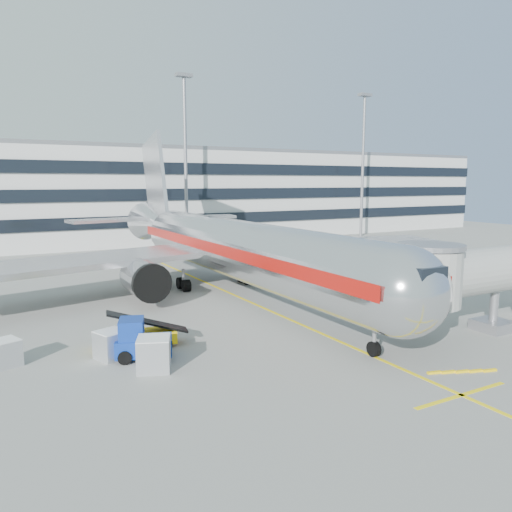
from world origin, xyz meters
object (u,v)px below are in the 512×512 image
ramp_worker (131,332)px  cargo_container_front (154,354)px  baggage_tug (140,341)px  main_jet (225,245)px  cargo_container_left (111,345)px  cargo_container_right (5,353)px  belt_loader (138,336)px

ramp_worker → cargo_container_front: bearing=-123.7°
baggage_tug → ramp_worker: size_ratio=1.73×
main_jet → cargo_container_left: size_ratio=25.99×
main_jet → cargo_container_right: 21.95m
cargo_container_right → cargo_container_front: size_ratio=0.82×
cargo_container_right → ramp_worker: size_ratio=0.89×
cargo_container_right → cargo_container_front: (6.89, -4.47, 0.16)m
cargo_container_right → ramp_worker: ramp_worker is taller
main_jet → belt_loader: bearing=-134.7°
main_jet → baggage_tug: (-11.78, -13.55, -3.22)m
baggage_tug → cargo_container_front: size_ratio=1.60×
cargo_container_left → cargo_container_right: cargo_container_left is taller
cargo_container_left → cargo_container_right: size_ratio=1.09×
cargo_container_left → belt_loader: bearing=34.8°
cargo_container_right → cargo_container_front: bearing=-32.9°
cargo_container_left → cargo_container_front: size_ratio=0.89×
cargo_container_left → ramp_worker: ramp_worker is taller
main_jet → belt_loader: size_ratio=10.35×
baggage_tug → cargo_container_right: (-6.77, 2.35, -0.27)m
baggage_tug → cargo_container_front: 2.13m
main_jet → baggage_tug: 18.24m
belt_loader → cargo_container_right: (-7.20, 0.27, 0.09)m
belt_loader → cargo_container_front: 4.22m
main_jet → cargo_container_right: main_jet is taller
cargo_container_left → ramp_worker: size_ratio=0.97×
baggage_tug → cargo_container_right: size_ratio=1.95×
baggage_tug → cargo_container_left: (-1.43, 0.79, -0.20)m
cargo_container_left → cargo_container_front: (1.55, -2.90, 0.09)m
cargo_container_right → main_jet: bearing=31.1°
main_jet → cargo_container_front: bearing=-126.6°
main_jet → baggage_tug: main_jet is taller
belt_loader → baggage_tug: (-0.43, -2.08, 0.36)m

